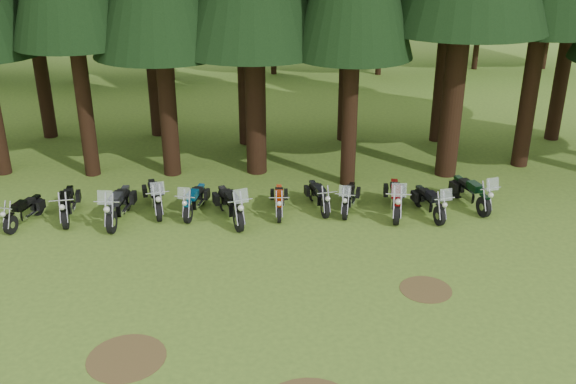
# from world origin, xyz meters

# --- Properties ---
(ground) EXTENTS (120.00, 120.00, 0.00)m
(ground) POSITION_xyz_m (0.00, 0.00, 0.00)
(ground) COLOR #456622
(ground) RESTS_ON ground
(decid_3) EXTENTS (6.12, 5.95, 7.65)m
(decid_3) POSITION_xyz_m (-4.71, 25.13, 4.51)
(decid_3) COLOR black
(decid_3) RESTS_ON ground
(decid_4) EXTENTS (5.93, 5.76, 7.41)m
(decid_4) POSITION_xyz_m (1.58, 26.32, 4.37)
(decid_4) COLOR black
(decid_4) RESTS_ON ground
(dirt_patch_0) EXTENTS (1.80, 1.80, 0.01)m
(dirt_patch_0) POSITION_xyz_m (-3.00, -2.00, 0.01)
(dirt_patch_0) COLOR #4C3D1E
(dirt_patch_0) RESTS_ON ground
(dirt_patch_1) EXTENTS (1.40, 1.40, 0.01)m
(dirt_patch_1) POSITION_xyz_m (4.50, 0.50, 0.01)
(dirt_patch_1) COLOR #4C3D1E
(dirt_patch_1) RESTS_ON ground
(motorcycle_0) EXTENTS (0.72, 1.98, 0.83)m
(motorcycle_0) POSITION_xyz_m (-7.49, 5.18, 0.42)
(motorcycle_0) COLOR black
(motorcycle_0) RESTS_ON ground
(motorcycle_1) EXTENTS (0.46, 2.27, 0.92)m
(motorcycle_1) POSITION_xyz_m (-6.19, 5.56, 0.47)
(motorcycle_1) COLOR black
(motorcycle_1) RESTS_ON ground
(motorcycle_2) EXTENTS (0.57, 2.51, 1.58)m
(motorcycle_2) POSITION_xyz_m (-4.47, 5.23, 0.53)
(motorcycle_2) COLOR black
(motorcycle_2) RESTS_ON ground
(motorcycle_3) EXTENTS (0.88, 2.35, 1.49)m
(motorcycle_3) POSITION_xyz_m (-3.39, 5.94, 0.50)
(motorcycle_3) COLOR black
(motorcycle_3) RESTS_ON ground
(motorcycle_4) EXTENTS (0.74, 2.14, 1.35)m
(motorcycle_4) POSITION_xyz_m (-2.04, 5.69, 0.45)
(motorcycle_4) COLOR black
(motorcycle_4) RESTS_ON ground
(motorcycle_5) EXTENTS (1.08, 2.45, 1.57)m
(motorcycle_5) POSITION_xyz_m (-0.83, 5.06, 0.52)
(motorcycle_5) COLOR black
(motorcycle_5) RESTS_ON ground
(motorcycle_6) EXTENTS (0.31, 2.01, 0.82)m
(motorcycle_6) POSITION_xyz_m (0.78, 5.57, 0.42)
(motorcycle_6) COLOR black
(motorcycle_6) RESTS_ON ground
(motorcycle_7) EXTENTS (0.54, 2.07, 0.85)m
(motorcycle_7) POSITION_xyz_m (2.13, 5.83, 0.43)
(motorcycle_7) COLOR black
(motorcycle_7) RESTS_ON ground
(motorcycle_8) EXTENTS (0.83, 2.05, 1.30)m
(motorcycle_8) POSITION_xyz_m (3.14, 5.62, 0.44)
(motorcycle_8) COLOR black
(motorcycle_8) RESTS_ON ground
(motorcycle_9) EXTENTS (0.69, 2.50, 1.57)m
(motorcycle_9) POSITION_xyz_m (4.66, 5.32, 0.52)
(motorcycle_9) COLOR black
(motorcycle_9) RESTS_ON ground
(motorcycle_10) EXTENTS (0.70, 2.19, 1.38)m
(motorcycle_10) POSITION_xyz_m (5.76, 5.09, 0.46)
(motorcycle_10) COLOR black
(motorcycle_10) RESTS_ON ground
(motorcycle_11) EXTENTS (0.87, 2.37, 1.50)m
(motorcycle_11) POSITION_xyz_m (7.35, 5.69, 0.50)
(motorcycle_11) COLOR black
(motorcycle_11) RESTS_ON ground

